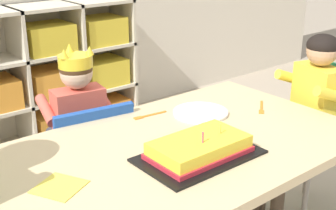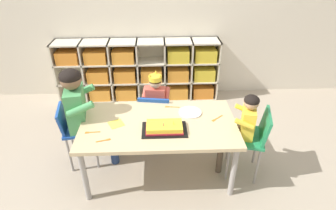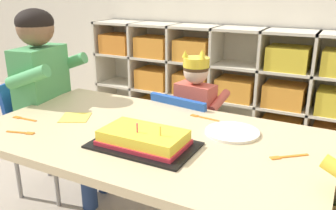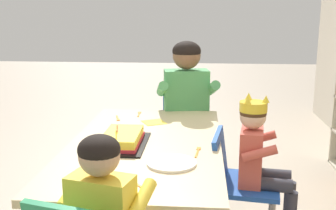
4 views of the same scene
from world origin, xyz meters
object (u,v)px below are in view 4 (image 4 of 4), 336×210
object	(u,v)px
activity_table	(145,152)
paper_plate_stack	(171,163)
child_with_crown	(260,155)
classroom_chair_blue	(238,179)
birthday_cake_on_tray	(122,139)
fork_near_cake_tray	(118,118)
fork_beside_plate_stack	(139,114)
adult_helper_seated	(187,101)
classroom_chair_adult_side	(185,129)
fork_by_napkin	(138,185)
fork_scattered_mid_table	(198,152)

from	to	relation	value
activity_table	paper_plate_stack	distance (m)	0.35
child_with_crown	paper_plate_stack	distance (m)	0.55
classroom_chair_blue	birthday_cake_on_tray	bearing A→B (deg)	106.17
fork_near_cake_tray	fork_beside_plate_stack	distance (m)	0.17
child_with_crown	adult_helper_seated	size ratio (longest dim) A/B	0.80
paper_plate_stack	adult_helper_seated	bearing A→B (deg)	178.21
adult_helper_seated	paper_plate_stack	xyz separation A→B (m)	(1.02, -0.03, -0.06)
classroom_chair_adult_side	fork_beside_plate_stack	distance (m)	0.41
adult_helper_seated	fork_by_napkin	world-z (taller)	adult_helper_seated
classroom_chair_adult_side	fork_near_cake_tray	xyz separation A→B (m)	(0.37, -0.41, 0.16)
child_with_crown	adult_helper_seated	bearing A→B (deg)	38.14
activity_table	classroom_chair_adult_side	bearing A→B (deg)	168.14
paper_plate_stack	child_with_crown	bearing A→B (deg)	127.05
paper_plate_stack	fork_near_cake_tray	xyz separation A→B (m)	(-0.76, -0.40, -0.00)
fork_by_napkin	fork_near_cake_tray	distance (m)	1.04
activity_table	adult_helper_seated	world-z (taller)	adult_helper_seated
birthday_cake_on_tray	fork_by_napkin	distance (m)	0.52
activity_table	fork_near_cake_tray	size ratio (longest dim) A/B	11.57
activity_table	fork_near_cake_tray	world-z (taller)	fork_near_cake_tray
classroom_chair_adult_side	fork_near_cake_tray	world-z (taller)	classroom_chair_adult_side
classroom_chair_blue	fork_scattered_mid_table	world-z (taller)	classroom_chair_blue
fork_near_cake_tray	classroom_chair_blue	bearing A→B (deg)	-136.78
classroom_chair_blue	fork_beside_plate_stack	size ratio (longest dim) A/B	4.77
paper_plate_stack	fork_by_napkin	size ratio (longest dim) A/B	1.82
child_with_crown	birthday_cake_on_tray	size ratio (longest dim) A/B	2.13
fork_by_napkin	fork_scattered_mid_table	xyz separation A→B (m)	(-0.41, 0.23, 0.00)
birthday_cake_on_tray	adult_helper_seated	bearing A→B (deg)	158.43
birthday_cake_on_tray	fork_scattered_mid_table	xyz separation A→B (m)	(0.08, 0.38, -0.02)
activity_table	paper_plate_stack	xyz separation A→B (m)	(0.31, 0.16, 0.06)
classroom_chair_blue	fork_near_cake_tray	xyz separation A→B (m)	(-0.42, -0.72, 0.21)
child_with_crown	fork_beside_plate_stack	bearing A→B (deg)	59.79
adult_helper_seated	birthday_cake_on_tray	distance (m)	0.82
birthday_cake_on_tray	classroom_chair_blue	bearing A→B (deg)	98.00
fork_by_napkin	fork_scattered_mid_table	world-z (taller)	same
child_with_crown	fork_near_cake_tray	distance (m)	0.94
classroom_chair_blue	fork_scattered_mid_table	xyz separation A→B (m)	(0.16, -0.21, 0.21)
paper_plate_stack	fork_beside_plate_stack	size ratio (longest dim) A/B	1.67
classroom_chair_adult_side	fork_beside_plate_stack	world-z (taller)	classroom_chair_adult_side
activity_table	fork_scattered_mid_table	xyz separation A→B (m)	(0.13, 0.27, 0.06)
fork_by_napkin	classroom_chair_blue	bearing A→B (deg)	102.98
paper_plate_stack	classroom_chair_blue	bearing A→B (deg)	136.30
classroom_chair_blue	fork_near_cake_tray	distance (m)	0.86
activity_table	adult_helper_seated	xyz separation A→B (m)	(-0.71, 0.19, 0.12)
classroom_chair_adult_side	birthday_cake_on_tray	distance (m)	0.93
child_with_crown	fork_beside_plate_stack	distance (m)	0.91
paper_plate_stack	fork_scattered_mid_table	world-z (taller)	paper_plate_stack
activity_table	classroom_chair_blue	size ratio (longest dim) A/B	2.25
fork_near_cake_tray	adult_helper_seated	bearing A→B (deg)	-75.30
fork_by_napkin	fork_beside_plate_stack	size ratio (longest dim) A/B	0.92
classroom_chair_adult_side	adult_helper_seated	bearing A→B (deg)	-90.00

